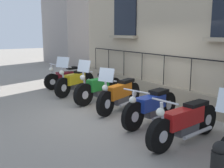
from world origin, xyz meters
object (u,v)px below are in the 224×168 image
(motorcycle_orange, at_px, (120,95))
(motorcycle_blue, at_px, (151,107))
(motorcycle_maroon, at_px, (66,78))
(motorcycle_red, at_px, (185,122))
(motorcycle_yellow, at_px, (75,81))
(motorcycle_green, at_px, (99,88))

(motorcycle_orange, height_order, motorcycle_blue, motorcycle_orange)
(motorcycle_maroon, distance_m, motorcycle_blue, 5.07)
(motorcycle_maroon, xyz_separation_m, motorcycle_red, (0.18, 6.30, 0.01))
(motorcycle_maroon, relative_size, motorcycle_orange, 0.95)
(motorcycle_yellow, height_order, motorcycle_green, same)
(motorcycle_maroon, bearing_deg, motorcycle_green, 89.61)
(motorcycle_yellow, distance_m, motorcycle_red, 5.10)
(motorcycle_yellow, height_order, motorcycle_red, motorcycle_yellow)
(motorcycle_maroon, relative_size, motorcycle_yellow, 1.00)
(motorcycle_maroon, distance_m, motorcycle_orange, 3.70)
(motorcycle_yellow, bearing_deg, motorcycle_orange, 94.65)
(motorcycle_green, relative_size, motorcycle_blue, 1.00)
(motorcycle_green, xyz_separation_m, motorcycle_orange, (-0.03, 1.13, 0.01))
(motorcycle_red, bearing_deg, motorcycle_yellow, -89.95)
(motorcycle_orange, bearing_deg, motorcycle_maroon, -89.74)
(motorcycle_orange, distance_m, motorcycle_red, 2.60)
(motorcycle_maroon, height_order, motorcycle_yellow, motorcycle_yellow)
(motorcycle_green, height_order, motorcycle_orange, motorcycle_green)
(motorcycle_maroon, bearing_deg, motorcycle_yellow, 81.17)
(motorcycle_green, height_order, motorcycle_blue, motorcycle_green)
(motorcycle_green, bearing_deg, motorcycle_yellow, -82.95)
(motorcycle_maroon, height_order, motorcycle_green, motorcycle_green)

